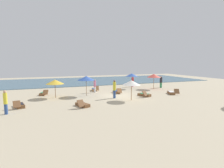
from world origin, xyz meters
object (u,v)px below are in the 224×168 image
umbrella_2 (131,83)px  person_4 (95,86)px  umbrella_3 (132,75)px  lounger_1 (44,93)px  umbrella_0 (154,76)px  lounger_0 (20,105)px  umbrella_1 (86,78)px  person_0 (5,102)px  lounger_2 (144,95)px  lounger_4 (172,93)px  person_1 (114,89)px  lounger_3 (117,92)px  lounger_6 (95,89)px  person_2 (161,82)px  person_3 (133,81)px  umbrella_4 (55,82)px  lounger_5 (82,105)px

umbrella_2 → person_4: size_ratio=1.21×
umbrella_3 → lounger_1: size_ratio=1.22×
umbrella_0 → lounger_0: (-16.75, -4.94, -1.75)m
umbrella_1 → person_0: size_ratio=1.26×
umbrella_3 → lounger_2: (-1.41, -6.01, -1.81)m
lounger_4 → person_1: 7.42m
lounger_3 → lounger_6: lounger_6 is taller
person_4 → lounger_0: bearing=-147.8°
person_2 → person_4: person_2 is taller
person_0 → person_1: size_ratio=0.93×
umbrella_0 → lounger_6: size_ratio=1.23×
umbrella_3 → person_1: 7.68m
lounger_3 → lounger_6: 3.47m
person_3 → lounger_3: bearing=-135.3°
umbrella_3 → lounger_0: size_ratio=1.24×
umbrella_4 → person_4: umbrella_4 is taller
lounger_1 → umbrella_0: bearing=-2.4°
umbrella_1 → lounger_2: 6.89m
umbrella_2 → umbrella_3: (3.78, 7.42, 0.19)m
lounger_1 → person_1: 8.59m
lounger_5 → person_0: (-5.80, -0.33, 0.77)m
lounger_4 → lounger_5: 11.58m
lounger_2 → lounger_6: 7.21m
lounger_0 → person_1: 9.17m
person_2 → lounger_2: bearing=-139.1°
person_3 → umbrella_1: bearing=-149.6°
lounger_4 → person_3: bearing=100.8°
lounger_2 → lounger_4: size_ratio=0.99×
lounger_4 → lounger_6: (-8.07, 5.79, 0.00)m
lounger_4 → person_2: (2.08, 5.07, 0.71)m
person_2 → umbrella_3: bearing=168.4°
lounger_1 → lounger_3: 8.75m
lounger_5 → person_4: bearing=66.2°
lounger_3 → person_2: size_ratio=1.00×
umbrella_1 → person_3: size_ratio=1.37×
lounger_2 → lounger_6: size_ratio=0.99×
umbrella_2 → person_2: size_ratio=1.15×
person_0 → lounger_0: bearing=70.6°
umbrella_2 → lounger_2: size_ratio=1.16×
umbrella_0 → umbrella_2: bearing=-138.3°
lounger_2 → umbrella_1: bearing=157.2°
lounger_3 → person_1: 3.26m
person_0 → person_4: 11.27m
umbrella_2 → lounger_2: 3.20m
umbrella_0 → lounger_6: bearing=170.0°
umbrella_0 → lounger_1: umbrella_0 is taller
umbrella_4 → lounger_6: 6.31m
umbrella_2 → lounger_6: umbrella_2 is taller
person_1 → umbrella_2: bearing=-54.1°
umbrella_3 → lounger_0: (-14.07, -6.61, -1.81)m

